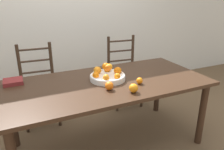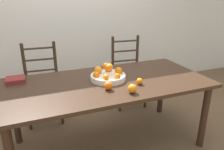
{
  "view_description": "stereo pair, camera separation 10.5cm",
  "coord_description": "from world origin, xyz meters",
  "px_view_note": "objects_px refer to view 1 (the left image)",
  "views": [
    {
      "loc": [
        -0.79,
        -1.82,
        1.55
      ],
      "look_at": [
        0.02,
        -0.07,
        0.83
      ],
      "focal_mm": 35.0,
      "sensor_mm": 36.0,
      "label": 1
    },
    {
      "loc": [
        -0.7,
        -1.86,
        1.55
      ],
      "look_at": [
        0.02,
        -0.07,
        0.83
      ],
      "focal_mm": 35.0,
      "sensor_mm": 36.0,
      "label": 2
    }
  ],
  "objects_px": {
    "chair_left": "(39,86)",
    "fruit_bowl": "(107,75)",
    "orange_loose_1": "(134,88)",
    "chair_right": "(124,73)",
    "orange_loose_0": "(140,81)",
    "orange_loose_2": "(109,86)",
    "book_stack": "(13,82)"
  },
  "relations": [
    {
      "from": "fruit_bowl",
      "to": "chair_right",
      "type": "relative_size",
      "value": 0.36
    },
    {
      "from": "orange_loose_2",
      "to": "chair_right",
      "type": "distance_m",
      "value": 1.25
    },
    {
      "from": "chair_left",
      "to": "chair_right",
      "type": "height_order",
      "value": "same"
    },
    {
      "from": "orange_loose_2",
      "to": "chair_right",
      "type": "height_order",
      "value": "chair_right"
    },
    {
      "from": "orange_loose_0",
      "to": "book_stack",
      "type": "xyz_separation_m",
      "value": [
        -1.1,
        0.51,
        -0.01
      ]
    },
    {
      "from": "orange_loose_0",
      "to": "chair_right",
      "type": "xyz_separation_m",
      "value": [
        0.36,
        1.0,
        -0.3
      ]
    },
    {
      "from": "fruit_bowl",
      "to": "orange_loose_0",
      "type": "bearing_deg",
      "value": -44.02
    },
    {
      "from": "chair_left",
      "to": "fruit_bowl",
      "type": "bearing_deg",
      "value": -49.01
    },
    {
      "from": "orange_loose_1",
      "to": "chair_right",
      "type": "xyz_separation_m",
      "value": [
        0.51,
        1.14,
        -0.31
      ]
    },
    {
      "from": "chair_right",
      "to": "book_stack",
      "type": "bearing_deg",
      "value": -156.23
    },
    {
      "from": "fruit_bowl",
      "to": "chair_right",
      "type": "distance_m",
      "value": 1.02
    },
    {
      "from": "fruit_bowl",
      "to": "book_stack",
      "type": "height_order",
      "value": "fruit_bowl"
    },
    {
      "from": "orange_loose_2",
      "to": "book_stack",
      "type": "bearing_deg",
      "value": 146.28
    },
    {
      "from": "orange_loose_1",
      "to": "chair_right",
      "type": "relative_size",
      "value": 0.08
    },
    {
      "from": "fruit_bowl",
      "to": "book_stack",
      "type": "distance_m",
      "value": 0.91
    },
    {
      "from": "chair_right",
      "to": "book_stack",
      "type": "distance_m",
      "value": 1.56
    },
    {
      "from": "orange_loose_0",
      "to": "book_stack",
      "type": "height_order",
      "value": "orange_loose_0"
    },
    {
      "from": "fruit_bowl",
      "to": "book_stack",
      "type": "bearing_deg",
      "value": 161.75
    },
    {
      "from": "fruit_bowl",
      "to": "orange_loose_2",
      "type": "height_order",
      "value": "fruit_bowl"
    },
    {
      "from": "orange_loose_0",
      "to": "orange_loose_1",
      "type": "height_order",
      "value": "orange_loose_1"
    },
    {
      "from": "orange_loose_1",
      "to": "orange_loose_2",
      "type": "bearing_deg",
      "value": 140.99
    },
    {
      "from": "fruit_bowl",
      "to": "orange_loose_0",
      "type": "relative_size",
      "value": 5.69
    },
    {
      "from": "orange_loose_1",
      "to": "orange_loose_2",
      "type": "distance_m",
      "value": 0.22
    },
    {
      "from": "fruit_bowl",
      "to": "orange_loose_0",
      "type": "xyz_separation_m",
      "value": [
        0.23,
        -0.23,
        -0.02
      ]
    },
    {
      "from": "orange_loose_1",
      "to": "chair_left",
      "type": "height_order",
      "value": "chair_left"
    },
    {
      "from": "chair_left",
      "to": "book_stack",
      "type": "height_order",
      "value": "chair_left"
    },
    {
      "from": "fruit_bowl",
      "to": "chair_right",
      "type": "xyz_separation_m",
      "value": [
        0.6,
        0.77,
        -0.32
      ]
    },
    {
      "from": "chair_left",
      "to": "book_stack",
      "type": "bearing_deg",
      "value": -115.41
    },
    {
      "from": "orange_loose_1",
      "to": "chair_right",
      "type": "distance_m",
      "value": 1.29
    },
    {
      "from": "orange_loose_2",
      "to": "chair_left",
      "type": "bearing_deg",
      "value": 116.88
    },
    {
      "from": "chair_left",
      "to": "chair_right",
      "type": "relative_size",
      "value": 1.0
    },
    {
      "from": "orange_loose_0",
      "to": "chair_left",
      "type": "height_order",
      "value": "chair_left"
    }
  ]
}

